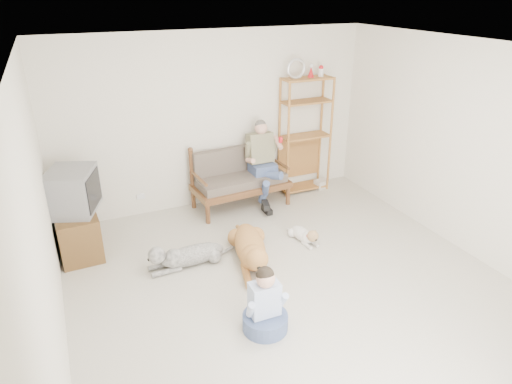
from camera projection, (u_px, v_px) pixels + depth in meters
name	position (u px, v px, depth m)	size (l,w,h in m)	color
floor	(297.00, 292.00, 5.32)	(5.50, 5.50, 0.00)	silver
ceiling	(307.00, 52.00, 4.21)	(5.50, 5.50, 0.00)	white
wall_back	(215.00, 121.00, 7.05)	(5.00, 5.00, 0.00)	silver
wall_left	(41.00, 234.00, 3.84)	(5.50, 5.50, 0.00)	silver
wall_right	(477.00, 153.00, 5.69)	(5.50, 5.50, 0.00)	silver
loveseat	(239.00, 177.00, 7.25)	(1.54, 0.80, 0.95)	brown
man	(264.00, 169.00, 7.14)	(0.52, 0.74, 1.21)	#4B5E8B
etagere	(305.00, 135.00, 7.59)	(0.86, 0.38, 2.25)	#B27838
book_stack	(321.00, 184.00, 8.03)	(0.23, 0.16, 0.14)	white
tv_stand	(77.00, 232.00, 6.01)	(0.53, 0.92, 0.60)	brown
crt_tv	(73.00, 191.00, 5.79)	(0.73, 0.81, 0.56)	slate
wall_outlet	(141.00, 196.00, 7.01)	(0.12, 0.02, 0.08)	white
golden_retriever	(251.00, 249.00, 5.81)	(0.64, 1.52, 0.47)	#B07D3D
shaggy_dog	(185.00, 256.00, 5.76)	(1.22, 0.33, 0.36)	silver
terrier	(305.00, 235.00, 6.31)	(0.25, 0.68, 0.25)	silver
child	(265.00, 307.00, 4.64)	(0.47, 0.47, 0.75)	#4B5E8B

